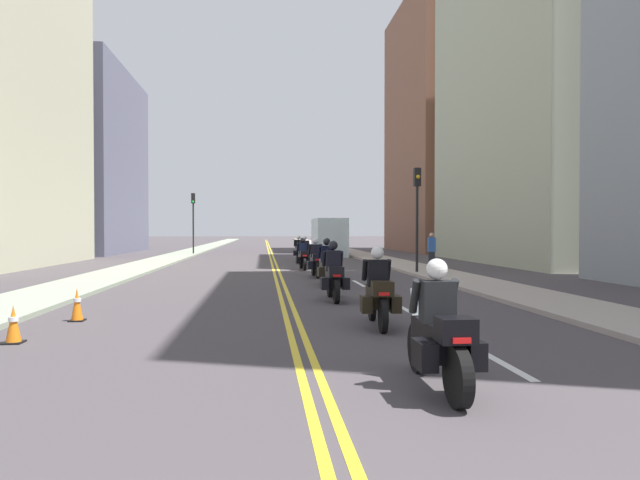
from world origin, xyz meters
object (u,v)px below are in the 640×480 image
at_px(motorcycle_4, 316,261).
at_px(parked_truck, 328,239).
at_px(motorcycle_3, 327,267).
at_px(motorcycle_6, 305,253).
at_px(motorcycle_7, 299,250).
at_px(traffic_cone_0, 13,324).
at_px(motorcycle_5, 303,257).
at_px(traffic_cone_1, 77,305).
at_px(pedestrian_0, 432,251).
at_px(motorcycle_1, 378,294).
at_px(motorcycle_2, 334,277).
at_px(traffic_light_far, 193,213).
at_px(motorcycle_0, 439,337).
at_px(traffic_light_near, 417,201).

relative_size(motorcycle_4, parked_truck, 0.33).
distance_m(motorcycle_3, motorcycle_6, 12.41).
bearing_deg(motorcycle_7, traffic_cone_0, -106.12).
xyz_separation_m(motorcycle_5, traffic_cone_1, (-5.90, -14.96, -0.29)).
relative_size(motorcycle_4, pedestrian_0, 1.20).
relative_size(motorcycle_1, motorcycle_6, 0.99).
xyz_separation_m(motorcycle_2, traffic_cone_1, (-5.87, -2.86, -0.31)).
bearing_deg(motorcycle_7, traffic_cone_1, -106.77).
xyz_separation_m(motorcycle_5, motorcycle_6, (0.40, 4.39, 0.01)).
height_order(traffic_cone_0, traffic_light_far, traffic_light_far).
bearing_deg(traffic_cone_1, motorcycle_3, 48.41).
relative_size(motorcycle_6, pedestrian_0, 1.21).
distance_m(motorcycle_2, traffic_light_far, 30.30).
xyz_separation_m(motorcycle_0, traffic_light_far, (-7.56, 37.91, 2.68)).
height_order(motorcycle_2, traffic_light_far, traffic_light_far).
bearing_deg(motorcycle_3, motorcycle_0, -93.84).
bearing_deg(motorcycle_4, motorcycle_5, 91.42).
bearing_deg(pedestrian_0, motorcycle_7, 129.20).
height_order(motorcycle_7, traffic_cone_1, motorcycle_7).
distance_m(motorcycle_0, motorcycle_5, 20.75).
bearing_deg(traffic_light_near, motorcycle_0, -104.92).
bearing_deg(motorcycle_1, traffic_light_near, 74.29).
height_order(traffic_light_near, traffic_light_far, traffic_light_far).
height_order(motorcycle_0, motorcycle_7, motorcycle_7).
bearing_deg(traffic_light_near, parked_truck, 95.72).
height_order(traffic_cone_1, pedestrian_0, pedestrian_0).
bearing_deg(motorcycle_0, motorcycle_7, 89.76).
xyz_separation_m(motorcycle_3, motorcycle_4, (-0.06, 3.59, -0.00)).
xyz_separation_m(pedestrian_0, parked_truck, (-3.32, 15.20, 0.33)).
distance_m(pedestrian_0, parked_truck, 15.56).
relative_size(motorcycle_4, motorcycle_5, 0.98).
distance_m(traffic_cone_1, traffic_light_far, 32.30).
bearing_deg(traffic_cone_0, traffic_light_near, 51.45).
relative_size(motorcycle_5, traffic_light_near, 0.48).
height_order(motorcycle_0, traffic_light_near, traffic_light_near).
distance_m(motorcycle_4, traffic_cone_0, 14.36).
distance_m(traffic_light_near, traffic_light_far, 23.99).
relative_size(motorcycle_0, traffic_cone_0, 3.39).
relative_size(motorcycle_6, traffic_light_far, 0.45).
bearing_deg(traffic_cone_0, motorcycle_0, -28.67).
xyz_separation_m(motorcycle_1, motorcycle_6, (0.08, 20.74, -0.01)).
relative_size(motorcycle_2, motorcycle_6, 0.99).
bearing_deg(traffic_light_far, traffic_light_near, -59.56).
distance_m(motorcycle_5, pedestrian_0, 6.31).
xyz_separation_m(motorcycle_7, traffic_light_far, (-7.72, 9.02, 2.67)).
bearing_deg(pedestrian_0, motorcycle_3, -124.11).
relative_size(motorcycle_7, traffic_cone_1, 3.18).
relative_size(motorcycle_7, pedestrian_0, 1.24).
bearing_deg(pedestrian_0, motorcycle_6, 144.12).
xyz_separation_m(motorcycle_2, traffic_light_near, (4.77, 8.58, 2.56)).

